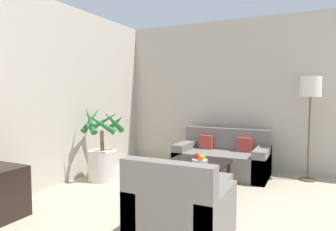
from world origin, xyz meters
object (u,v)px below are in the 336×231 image
Objects in this scene: fruit_bowl at (200,161)px; orange_fruit at (201,157)px; floor_lamp at (310,92)px; apple_red at (197,156)px; apple_green at (204,156)px; armchair at (180,212)px; sofa_loveseat at (222,159)px; potted_palm at (103,154)px; coffee_table at (198,165)px; ottoman at (202,192)px.

orange_fruit is at bearing -51.46° from fruit_bowl.
apple_red is at bearing -137.21° from floor_lamp.
armchair is (0.26, -1.40, -0.23)m from apple_green.
fruit_bowl is at bearing -91.38° from sofa_loveseat.
potted_palm is 1.59m from fruit_bowl.
coffee_table is 1.37× the size of ottoman.
apple_red is 0.70m from ottoman.
sofa_loveseat is 1.13m from orange_fruit.
coffee_table is 12.78× the size of apple_green.
floor_lamp is 2.66× the size of ottoman.
apple_red is (-0.07, -1.04, 0.24)m from sofa_loveseat.
apple_green is (0.03, 0.06, 0.06)m from fruit_bowl.
coffee_table is (-1.39, -1.20, -1.02)m from floor_lamp.
fruit_bowl is at bearing -17.91° from apple_red.
coffee_table is at bearing 125.66° from orange_fruit.
apple_red is 1.06× the size of orange_fruit.
apple_green reaches higher than fruit_bowl.
sofa_loveseat is 23.03× the size of apple_green.
fruit_bowl is at bearing 3.31° from potted_palm.
floor_lamp is at bearing 42.79° from apple_red.
coffee_table is at bearing 160.18° from apple_green.
apple_green is at bearing 100.46° from armchair.
apple_green is (0.08, 0.04, -0.01)m from apple_red.
orange_fruit is 0.62m from ottoman.
ottoman is (0.19, -0.61, -0.29)m from apple_green.
potted_palm is at bearing -178.36° from orange_fruit.
orange_fruit is (0.00, -0.10, 0.01)m from apple_green.
apple_red reaches higher than fruit_bowl.
orange_fruit is at bearing 110.50° from ottoman.
fruit_bowl is at bearing -55.89° from coffee_table.
sofa_loveseat is (1.61, 1.15, -0.15)m from potted_palm.
potted_palm is 1.63m from orange_fruit.
ottoman is at bearing 94.73° from armchair.
orange_fruit is (-1.30, -1.34, -0.88)m from floor_lamp.
armchair reaches higher than apple_green.
floor_lamp is 1.94× the size of coffee_table.
orange_fruit is (0.10, -0.13, 0.14)m from coffee_table.
orange_fruit is at bearing -134.12° from floor_lamp.
armchair reaches higher than orange_fruit.
fruit_bowl reaches higher than ottoman.
sofa_loveseat is 0.98m from coffee_table.
fruit_bowl is 1.38m from armchair.
ottoman is at bearing -65.96° from coffee_table.
armchair is at bearing -111.59° from floor_lamp.
coffee_table is 0.13m from fruit_bowl.
apple_red reaches higher than apple_green.
potted_palm reaches higher than armchair.
sofa_loveseat reaches higher than ottoman.
apple_red is (-1.38, -1.28, -0.88)m from floor_lamp.
sofa_loveseat is at bearing 84.93° from coffee_table.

